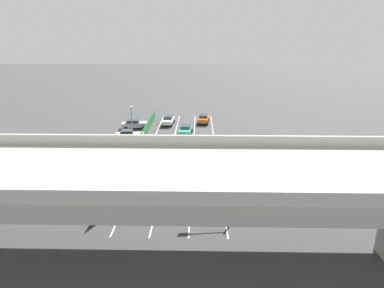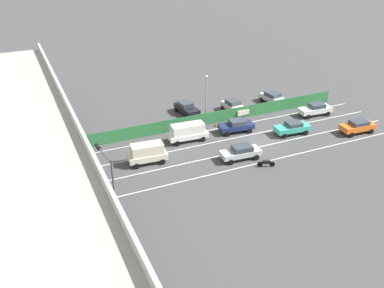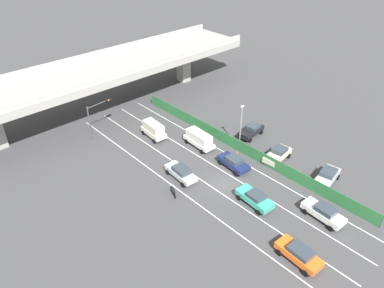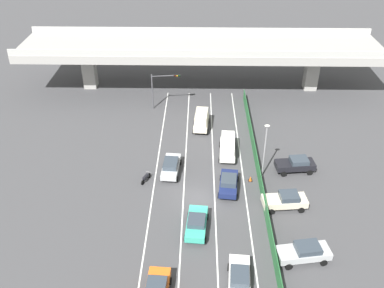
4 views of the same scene
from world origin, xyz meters
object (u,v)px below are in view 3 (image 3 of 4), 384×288
at_px(traffic_light, 97,112).
at_px(car_hatchback_white, 324,212).
at_px(car_sedan_navy, 234,162).
at_px(car_taxi_orange, 299,254).
at_px(car_sedan_silver, 181,172).
at_px(traffic_cone, 237,153).
at_px(parked_sedan_cream, 278,154).
at_px(street_lamp, 241,123).
at_px(car_taxi_teal, 255,198).
at_px(motorcycle, 173,191).
at_px(parked_sedan_dark, 251,130).
at_px(car_van_cream, 154,129).
at_px(parked_wagon_silver, 327,176).
at_px(car_van_white, 199,139).

bearing_deg(traffic_light, car_hatchback_white, -74.65).
bearing_deg(car_sedan_navy, car_hatchback_white, -89.11).
height_order(car_taxi_orange, car_sedan_silver, car_taxi_orange).
relative_size(car_sedan_navy, car_taxi_orange, 1.01).
bearing_deg(car_sedan_navy, traffic_cone, 32.13).
bearing_deg(parked_sedan_cream, street_lamp, 107.86).
xyz_separation_m(car_taxi_teal, parked_sedan_cream, (8.95, 3.44, 0.05)).
relative_size(car_sedan_silver, motorcycle, 2.61).
bearing_deg(parked_sedan_dark, traffic_cone, -159.47).
bearing_deg(car_hatchback_white, car_taxi_orange, -168.45).
relative_size(parked_sedan_dark, traffic_cone, 7.40).
distance_m(parked_sedan_cream, traffic_cone, 5.35).
bearing_deg(parked_sedan_cream, car_hatchback_white, -118.61).
height_order(car_taxi_orange, parked_sedan_cream, parked_sedan_cream).
relative_size(car_van_cream, parked_sedan_dark, 0.97).
distance_m(car_sedan_silver, traffic_cone, 9.01).
height_order(parked_wagon_silver, street_lamp, street_lamp).
xyz_separation_m(car_sedan_navy, parked_sedan_cream, (5.59, -2.75, 0.03)).
xyz_separation_m(motorcycle, parked_sedan_cream, (14.62, -4.06, 0.48)).
relative_size(car_sedan_silver, traffic_light, 0.90).
height_order(parked_wagon_silver, traffic_light, traffic_light).
bearing_deg(car_sedan_navy, car_van_white, 88.01).
relative_size(parked_wagon_silver, street_lamp, 0.73).
height_order(car_van_cream, traffic_light, traffic_light).
distance_m(car_van_cream, car_taxi_orange, 27.17).
bearing_deg(car_sedan_silver, traffic_light, 97.41).
xyz_separation_m(car_sedan_silver, parked_sedan_cream, (11.94, -5.72, 0.04)).
height_order(parked_wagon_silver, parked_sedan_dark, parked_sedan_dark).
xyz_separation_m(car_taxi_teal, traffic_light, (-5.03, 24.82, 2.92)).
bearing_deg(car_sedan_silver, parked_wagon_silver, -45.40).
bearing_deg(car_taxi_orange, parked_sedan_dark, 50.85).
xyz_separation_m(parked_sedan_cream, street_lamp, (-1.68, 5.22, 3.17)).
xyz_separation_m(car_hatchback_white, parked_sedan_dark, (7.61, 16.20, 0.01)).
xyz_separation_m(car_sedan_navy, car_van_white, (0.23, 6.69, 0.35)).
distance_m(car_sedan_navy, street_lamp, 5.62).
distance_m(parked_sedan_cream, street_lamp, 6.34).
xyz_separation_m(car_van_white, parked_wagon_silver, (5.85, -16.33, -0.33)).
xyz_separation_m(car_hatchback_white, parked_wagon_silver, (5.89, 2.99, 0.00)).
bearing_deg(car_taxi_orange, street_lamp, 57.75).
bearing_deg(car_sedan_silver, parked_sedan_cream, -25.60).
relative_size(car_hatchback_white, car_van_white, 0.95).
bearing_deg(parked_sedan_dark, car_van_white, 157.60).
distance_m(parked_wagon_silver, parked_sedan_cream, 6.91).
xyz_separation_m(car_taxi_teal, car_van_white, (3.59, 12.88, 0.37)).
relative_size(car_taxi_teal, parked_wagon_silver, 0.95).
bearing_deg(parked_sedan_dark, parked_wagon_silver, -97.44).
distance_m(car_hatchback_white, car_taxi_orange, 6.82).
bearing_deg(traffic_cone, parked_wagon_silver, -72.46).
bearing_deg(parked_wagon_silver, car_sedan_navy, 122.27).
bearing_deg(car_taxi_teal, motorcycle, 127.11).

